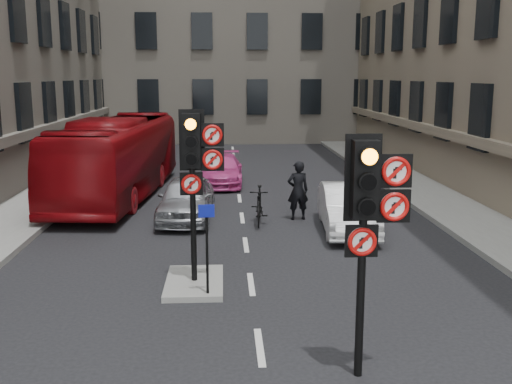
{
  "coord_description": "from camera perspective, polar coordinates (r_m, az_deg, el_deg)",
  "views": [
    {
      "loc": [
        -0.56,
        -7.1,
        4.38
      ],
      "look_at": [
        -0.06,
        1.95,
        2.6
      ],
      "focal_mm": 42.0,
      "sensor_mm": 36.0,
      "label": 1
    }
  ],
  "objects": [
    {
      "name": "centre_island",
      "position": [
        12.86,
        -5.88,
        -8.57
      ],
      "size": [
        1.2,
        2.0,
        0.12
      ],
      "primitive_type": "cube",
      "color": "gray",
      "rests_on": "ground"
    },
    {
      "name": "signal_near",
      "position": [
        8.54,
        10.8,
        -1.25
      ],
      "size": [
        0.91,
        0.4,
        3.58
      ],
      "color": "black",
      "rests_on": "ground"
    },
    {
      "name": "car_pink",
      "position": [
        24.25,
        -3.31,
        2.11
      ],
      "size": [
        1.76,
        4.12,
        1.19
      ],
      "primitive_type": "imported",
      "rotation": [
        0.0,
        0.0,
        -0.02
      ],
      "color": "#CD3C8C",
      "rests_on": "ground"
    },
    {
      "name": "motorcycle",
      "position": [
        17.83,
        0.31,
        -1.27
      ],
      "size": [
        0.68,
        1.89,
        1.11
      ],
      "primitive_type": "imported",
      "rotation": [
        0.0,
        0.0,
        -0.09
      ],
      "color": "black",
      "rests_on": "ground"
    },
    {
      "name": "info_sign",
      "position": [
        11.7,
        -4.71,
        -4.25
      ],
      "size": [
        0.31,
        0.1,
        1.81
      ],
      "rotation": [
        0.0,
        0.0,
        0.08
      ],
      "color": "black",
      "rests_on": "centre_island"
    },
    {
      "name": "pavement_right",
      "position": [
        21.06,
        18.56,
        -1.25
      ],
      "size": [
        3.0,
        50.0,
        0.16
      ],
      "primitive_type": "cube",
      "color": "gray",
      "rests_on": "ground"
    },
    {
      "name": "signal_far",
      "position": [
        12.22,
        -5.72,
        3.17
      ],
      "size": [
        0.91,
        0.4,
        3.58
      ],
      "color": "black",
      "rests_on": "centre_island"
    },
    {
      "name": "pavement_left",
      "position": [
        20.67,
        -21.81,
        -1.7
      ],
      "size": [
        3.0,
        50.0,
        0.16
      ],
      "primitive_type": "cube",
      "color": "gray",
      "rests_on": "ground"
    },
    {
      "name": "bus_red",
      "position": [
        22.17,
        -12.98,
        3.23
      ],
      "size": [
        3.31,
        10.55,
        2.89
      ],
      "primitive_type": "imported",
      "rotation": [
        0.0,
        0.0,
        -0.09
      ],
      "color": "maroon",
      "rests_on": "ground"
    },
    {
      "name": "car_white",
      "position": [
        17.16,
        8.73,
        -1.55
      ],
      "size": [
        1.69,
        4.08,
        1.31
      ],
      "primitive_type": "imported",
      "rotation": [
        0.0,
        0.0,
        -0.08
      ],
      "color": "silver",
      "rests_on": "ground"
    },
    {
      "name": "car_silver",
      "position": [
        18.38,
        -6.65,
        -0.62
      ],
      "size": [
        1.78,
        3.98,
        1.33
      ],
      "primitive_type": "imported",
      "rotation": [
        0.0,
        0.0,
        -0.05
      ],
      "color": "#9D9FA4",
      "rests_on": "ground"
    },
    {
      "name": "motorcyclist",
      "position": [
        18.31,
        4.01,
        0.15
      ],
      "size": [
        0.71,
        0.5,
        1.81
      ],
      "primitive_type": "imported",
      "rotation": [
        0.0,
        0.0,
        3.25
      ],
      "color": "black",
      "rests_on": "ground"
    }
  ]
}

